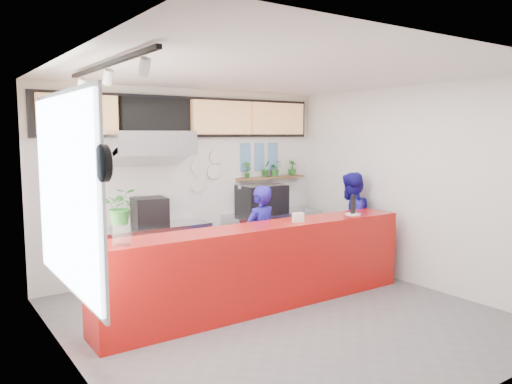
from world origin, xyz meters
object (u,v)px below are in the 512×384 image
staff_center (260,239)px  staff_right (350,223)px  service_counter (263,267)px  espresso_machine (262,199)px  panini_oven (150,212)px  pepper_mill (353,204)px

staff_center → staff_right: (1.77, -0.05, 0.06)m
service_counter → espresso_machine: 2.28m
service_counter → panini_oven: size_ratio=9.39×
service_counter → staff_center: 0.75m
espresso_machine → pepper_mill: (0.33, -1.86, 0.10)m
staff_center → service_counter: bearing=46.4°
staff_center → pepper_mill: 1.46m
service_counter → espresso_machine: size_ratio=5.79×
espresso_machine → staff_center: staff_center is taller
staff_center → staff_right: size_ratio=0.93×
panini_oven → espresso_machine: bearing=7.4°
espresso_machine → staff_center: size_ratio=0.50×
panini_oven → espresso_machine: 2.07m
panini_oven → staff_right: size_ratio=0.29×
staff_right → staff_center: bearing=-18.7°
staff_right → pepper_mill: (-0.57, -0.61, 0.42)m
staff_right → service_counter: bearing=-2.6°
panini_oven → staff_center: bearing=-37.7°
service_counter → staff_center: (0.38, 0.61, 0.22)m
pepper_mill → staff_center: bearing=151.1°
panini_oven → staff_right: 3.23m
service_counter → pepper_mill: (1.58, -0.06, 0.70)m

